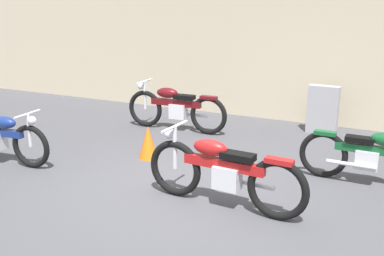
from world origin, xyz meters
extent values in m
plane|color=#47474C|center=(0.00, 0.00, 0.00)|extent=(40.00, 40.00, 0.00)
cube|color=beige|center=(0.00, 4.41, 1.49)|extent=(18.00, 0.30, 2.99)
cube|color=#9E9EA3|center=(1.27, 3.64, 0.48)|extent=(0.60, 0.23, 0.95)
sphere|color=maroon|center=(2.19, 2.66, 0.14)|extent=(0.28, 0.28, 0.28)
cone|color=orange|center=(-1.06, 0.90, 0.28)|extent=(0.32, 0.32, 0.55)
torus|color=black|center=(-2.48, -0.28, 0.35)|extent=(0.70, 0.14, 0.69)
ellipsoid|color=navy|center=(-2.95, -0.31, 0.69)|extent=(0.43, 0.22, 0.19)
cylinder|color=silver|center=(-2.48, -0.28, 0.61)|extent=(0.05, 0.05, 0.52)
cylinder|color=silver|center=(-2.48, -0.28, 0.87)|extent=(0.07, 0.55, 0.03)
sphere|color=silver|center=(-2.40, -0.27, 0.78)|extent=(0.13, 0.13, 0.13)
torus|color=black|center=(1.70, 1.31, 0.35)|extent=(0.71, 0.10, 0.71)
cube|color=silver|center=(2.30, 1.30, 0.37)|extent=(0.31, 0.20, 0.27)
cube|color=#145128|center=(2.35, 1.30, 0.53)|extent=(0.99, 0.12, 0.12)
cube|color=black|center=(2.18, 1.30, 0.65)|extent=(0.39, 0.18, 0.08)
cube|color=#145128|center=(1.70, 1.31, 0.68)|extent=(0.31, 0.12, 0.06)
cylinder|color=silver|center=(2.11, 1.19, 0.30)|extent=(0.68, 0.07, 0.06)
torus|color=black|center=(-2.12, 2.55, 0.38)|extent=(0.76, 0.12, 0.76)
torus|color=black|center=(-0.71, 2.59, 0.38)|extent=(0.76, 0.12, 0.76)
cube|color=silver|center=(-1.37, 2.57, 0.40)|extent=(0.34, 0.22, 0.29)
cube|color=#590F14|center=(-1.42, 2.57, 0.57)|extent=(1.07, 0.14, 0.13)
ellipsoid|color=#590F14|center=(-1.61, 2.56, 0.76)|extent=(0.47, 0.22, 0.21)
cube|color=black|center=(-1.23, 2.58, 0.70)|extent=(0.42, 0.20, 0.08)
cube|color=#590F14|center=(-0.71, 2.59, 0.74)|extent=(0.34, 0.14, 0.06)
cylinder|color=silver|center=(-2.12, 2.55, 0.67)|extent=(0.06, 0.06, 0.57)
cylinder|color=silver|center=(-2.12, 2.55, 0.95)|extent=(0.06, 0.61, 0.04)
sphere|color=silver|center=(-2.21, 2.54, 0.85)|extent=(0.15, 0.15, 0.15)
cylinder|color=silver|center=(-1.16, 2.70, 0.33)|extent=(0.73, 0.09, 0.06)
torus|color=black|center=(0.03, -0.21, 0.38)|extent=(0.77, 0.14, 0.77)
torus|color=black|center=(1.45, -0.30, 0.38)|extent=(0.77, 0.14, 0.77)
cube|color=silver|center=(0.79, -0.26, 0.41)|extent=(0.35, 0.23, 0.29)
cube|color=#B21919|center=(0.74, -0.25, 0.57)|extent=(1.08, 0.17, 0.13)
ellipsoid|color=#B21919|center=(0.55, -0.24, 0.76)|extent=(0.48, 0.24, 0.21)
cube|color=black|center=(0.93, -0.27, 0.71)|extent=(0.43, 0.22, 0.08)
cube|color=#B21919|center=(1.45, -0.30, 0.74)|extent=(0.34, 0.15, 0.06)
cylinder|color=silver|center=(0.03, -0.21, 0.67)|extent=(0.06, 0.06, 0.58)
cylinder|color=silver|center=(0.03, -0.21, 0.96)|extent=(0.08, 0.61, 0.04)
sphere|color=silver|center=(-0.05, -0.20, 0.86)|extent=(0.15, 0.15, 0.15)
cylinder|color=silver|center=(1.01, -0.14, 0.33)|extent=(0.74, 0.11, 0.06)
camera|label=1|loc=(2.65, -5.12, 2.54)|focal=41.70mm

